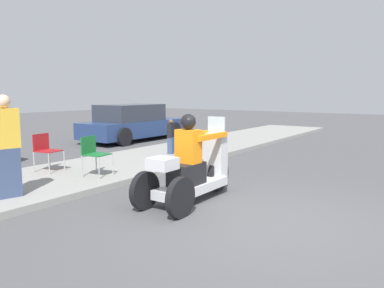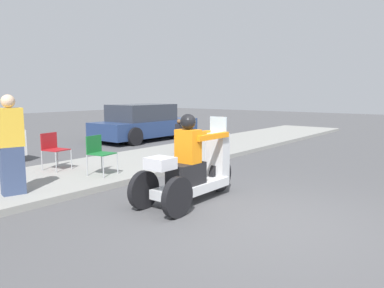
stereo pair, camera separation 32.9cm
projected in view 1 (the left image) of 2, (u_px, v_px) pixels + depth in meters
The scene contains 8 objects.
ground_plane at pixel (268, 223), 5.32m from camera, with size 60.00×60.00×0.00m, color #4C4C4F.
sidewalk_strip at pixel (66, 177), 7.93m from camera, with size 28.00×2.80×0.12m.
motorcycle_trike at pixel (192, 170), 6.31m from camera, with size 2.26×0.80×1.50m.
spectator_with_child at pixel (6, 148), 6.11m from camera, with size 0.45×0.33×1.69m.
spectator_by_tree at pixel (171, 137), 10.52m from camera, with size 0.26×0.19×0.98m.
folding_chair_set_back at pixel (45, 148), 8.21m from camera, with size 0.53×0.53×0.82m.
folding_chair_curbside at pixel (93, 152), 7.74m from camera, with size 0.53×0.53×0.82m.
parked_car_lot_right at pixel (133, 123), 14.43m from camera, with size 4.38×1.93×1.39m.
Camera 1 is at (-4.82, -2.05, 1.84)m, focal length 35.00 mm.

